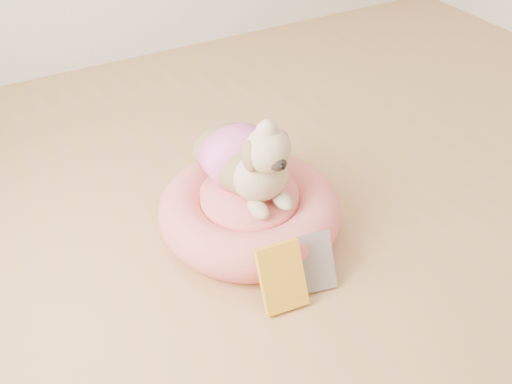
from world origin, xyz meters
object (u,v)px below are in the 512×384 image
pet_bed (250,211)px  book_yellow (282,277)px  dog (247,146)px  book_white (315,262)px

pet_bed → book_yellow: book_yellow is taller
pet_bed → dog: size_ratio=1.41×
dog → book_white: size_ratio=2.47×
pet_bed → book_white: size_ratio=3.49×
dog → book_white: dog is taller
pet_bed → dog: bearing=74.2°
pet_bed → book_yellow: 0.38m
dog → book_white: (0.05, -0.38, -0.27)m
dog → book_yellow: bearing=-103.6°
dog → book_yellow: dog is taller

